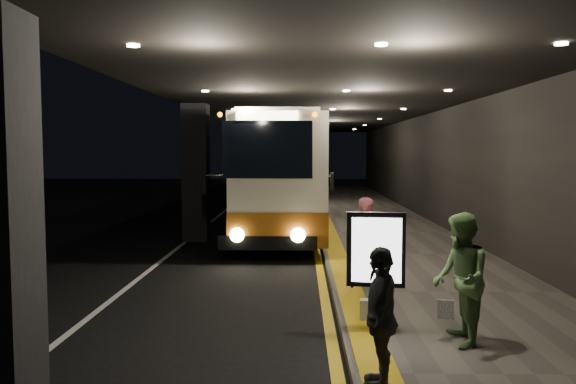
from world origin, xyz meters
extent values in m
plane|color=black|center=(0.00, 0.00, 0.00)|extent=(90.00, 90.00, 0.00)
cube|color=silver|center=(-1.80, 5.00, 0.01)|extent=(0.12, 50.00, 0.01)
cube|color=gold|center=(2.35, 5.00, 0.01)|extent=(0.18, 50.00, 0.01)
cube|color=#514C44|center=(4.75, 5.00, 0.07)|extent=(4.50, 50.00, 0.15)
cube|color=gold|center=(2.85, 5.00, 0.16)|extent=(0.50, 50.00, 0.01)
cube|color=black|center=(7.00, 5.00, 3.00)|extent=(0.10, 50.00, 6.00)
cube|color=black|center=(-1.50, 4.00, 2.20)|extent=(0.80, 0.80, 4.40)
cube|color=black|center=(-1.50, 16.00, 2.20)|extent=(0.80, 0.80, 4.40)
cube|color=black|center=(2.50, 5.00, 4.60)|extent=(9.00, 50.00, 0.40)
cube|color=beige|center=(1.04, 6.26, 2.16)|extent=(3.08, 12.44, 3.50)
cube|color=brown|center=(1.04, 6.26, 0.87)|extent=(3.10, 12.46, 0.93)
cube|color=black|center=(1.04, 0.05, 2.93)|extent=(2.26, 0.15, 1.44)
cube|color=black|center=(1.04, 0.13, 0.57)|extent=(2.53, 0.35, 0.36)
cylinder|color=black|center=(-0.13, 2.35, 0.51)|extent=(0.29, 1.03, 1.03)
cylinder|color=black|center=(2.20, 2.35, 0.51)|extent=(0.29, 1.03, 1.03)
cylinder|color=black|center=(-0.13, 10.37, 0.51)|extent=(0.29, 1.03, 1.03)
cylinder|color=black|center=(2.20, 10.37, 0.51)|extent=(0.29, 1.03, 1.03)
sphere|color=#FFEAA5|center=(0.27, 0.04, 0.77)|extent=(0.37, 0.37, 0.37)
sphere|color=#FFEAA5|center=(1.81, 0.04, 0.77)|extent=(0.37, 0.37, 0.37)
cube|color=#FFF2BF|center=(1.04, 0.04, 3.79)|extent=(1.54, 0.11, 0.23)
cube|color=beige|center=(0.79, 16.34, 1.99)|extent=(2.39, 11.36, 3.22)
cube|color=brown|center=(0.79, 16.34, 0.80)|extent=(2.41, 11.38, 0.85)
cube|color=black|center=(0.79, 10.64, 2.70)|extent=(2.08, 0.07, 1.32)
cube|color=black|center=(0.79, 10.72, 0.52)|extent=(2.32, 0.26, 0.33)
cylinder|color=black|center=(-0.27, 12.75, 0.47)|extent=(0.26, 0.95, 0.95)
cylinder|color=black|center=(1.85, 12.75, 0.47)|extent=(0.26, 0.95, 0.95)
cylinder|color=black|center=(-0.27, 20.13, 0.47)|extent=(0.26, 0.95, 0.95)
cylinder|color=black|center=(1.85, 20.13, 0.47)|extent=(0.26, 0.95, 0.95)
imported|color=#D1616F|center=(3.26, -2.50, 1.05)|extent=(0.46, 0.68, 1.79)
imported|color=#588147|center=(4.13, -6.17, 1.09)|extent=(0.61, 0.94, 1.88)
imported|color=#4D4E52|center=(2.80, -7.67, 0.98)|extent=(0.69, 1.05, 1.65)
cube|color=black|center=(4.25, -4.94, 0.30)|extent=(0.27, 0.17, 0.31)
cube|color=beige|center=(2.98, -5.07, 0.32)|extent=(0.29, 0.20, 0.34)
cylinder|color=black|center=(3.00, -5.70, 0.51)|extent=(0.08, 0.08, 0.71)
cube|color=black|center=(3.00, -5.70, 1.42)|extent=(0.87, 0.22, 1.12)
cube|color=white|center=(3.00, -5.76, 1.42)|extent=(0.73, 0.12, 0.97)
cylinder|color=black|center=(2.91, -2.92, 0.70)|extent=(0.05, 0.05, 1.10)
camera|label=1|loc=(1.87, -14.01, 2.88)|focal=35.00mm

